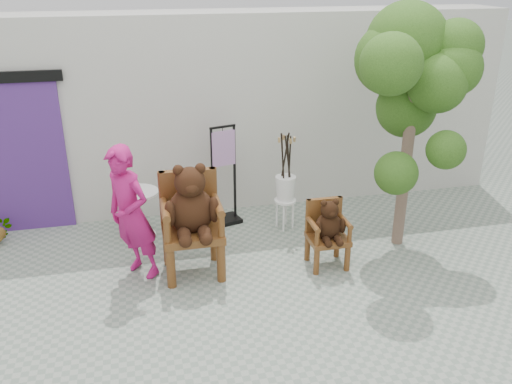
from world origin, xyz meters
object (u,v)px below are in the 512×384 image
at_px(cafe_table, 138,209).
at_px(display_stand, 224,186).
at_px(person, 131,214).
at_px(tree, 413,71).
at_px(chair_small, 328,227).
at_px(chair_big, 191,211).
at_px(stool_bucket, 285,188).

bearing_deg(cafe_table, display_stand, 8.91).
relative_size(person, tree, 0.54).
bearing_deg(cafe_table, chair_small, -29.86).
bearing_deg(chair_small, person, 174.58).
bearing_deg(chair_big, cafe_table, 119.32).
bearing_deg(display_stand, chair_big, -130.65).
height_order(chair_small, display_stand, display_stand).
distance_m(person, display_stand, 1.90).
distance_m(chair_small, cafe_table, 2.71).
xyz_separation_m(cafe_table, stool_bucket, (2.11, -0.19, 0.20)).
bearing_deg(chair_big, chair_small, -7.12).
relative_size(chair_small, tree, 0.29).
distance_m(chair_big, person, 0.71).
xyz_separation_m(chair_small, person, (-2.42, 0.23, 0.33)).
bearing_deg(chair_big, person, 178.67).
xyz_separation_m(chair_big, cafe_table, (-0.64, 1.13, -0.40)).
distance_m(display_stand, tree, 3.11).
height_order(chair_small, person, person).
relative_size(display_stand, stool_bucket, 1.04).
height_order(person, cafe_table, person).
xyz_separation_m(chair_big, display_stand, (0.63, 1.33, -0.26)).
relative_size(display_stand, tree, 0.47).
height_order(chair_small, stool_bucket, stool_bucket).
xyz_separation_m(display_stand, stool_bucket, (0.84, -0.39, 0.06)).
height_order(chair_big, chair_small, chair_big).
xyz_separation_m(chair_big, person, (-0.71, 0.02, 0.03)).
relative_size(cafe_table, stool_bucket, 0.48).
bearing_deg(chair_big, tree, 5.05).
height_order(chair_small, tree, tree).
bearing_deg(chair_small, tree, 21.21).
xyz_separation_m(person, stool_bucket, (2.18, 0.93, -0.23)).
bearing_deg(stool_bucket, display_stand, 155.04).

